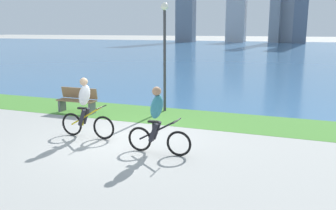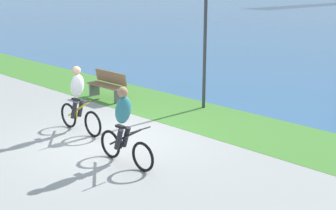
{
  "view_description": "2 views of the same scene",
  "coord_description": "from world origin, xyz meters",
  "px_view_note": "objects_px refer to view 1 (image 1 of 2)",
  "views": [
    {
      "loc": [
        4.55,
        -8.53,
        3.02
      ],
      "look_at": [
        1.13,
        0.46,
        0.97
      ],
      "focal_mm": 38.3,
      "sensor_mm": 36.0,
      "label": 1
    },
    {
      "loc": [
        8.05,
        -6.4,
        3.77
      ],
      "look_at": [
        1.35,
        0.52,
        1.04
      ],
      "focal_mm": 47.59,
      "sensor_mm": 36.0,
      "label": 2
    }
  ],
  "objects_px": {
    "cyclist_lead": "(157,121)",
    "bench_near_path": "(77,100)",
    "cyclist_trailing": "(86,108)",
    "lamppost_tall": "(165,41)"
  },
  "relations": [
    {
      "from": "cyclist_lead",
      "to": "bench_near_path",
      "type": "xyz_separation_m",
      "value": [
        -4.47,
        3.11,
        -0.38
      ]
    },
    {
      "from": "cyclist_trailing",
      "to": "bench_near_path",
      "type": "relative_size",
      "value": 1.14
    },
    {
      "from": "cyclist_lead",
      "to": "cyclist_trailing",
      "type": "distance_m",
      "value": 2.46
    },
    {
      "from": "bench_near_path",
      "to": "cyclist_trailing",
      "type": "bearing_deg",
      "value": -51.08
    },
    {
      "from": "cyclist_lead",
      "to": "bench_near_path",
      "type": "distance_m",
      "value": 5.46
    },
    {
      "from": "cyclist_trailing",
      "to": "bench_near_path",
      "type": "distance_m",
      "value": 3.32
    },
    {
      "from": "bench_near_path",
      "to": "lamppost_tall",
      "type": "xyz_separation_m",
      "value": [
        2.92,
        1.36,
        2.13
      ]
    },
    {
      "from": "cyclist_lead",
      "to": "cyclist_trailing",
      "type": "relative_size",
      "value": 0.98
    },
    {
      "from": "cyclist_lead",
      "to": "cyclist_trailing",
      "type": "height_order",
      "value": "cyclist_trailing"
    },
    {
      "from": "bench_near_path",
      "to": "lamppost_tall",
      "type": "distance_m",
      "value": 3.86
    }
  ]
}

